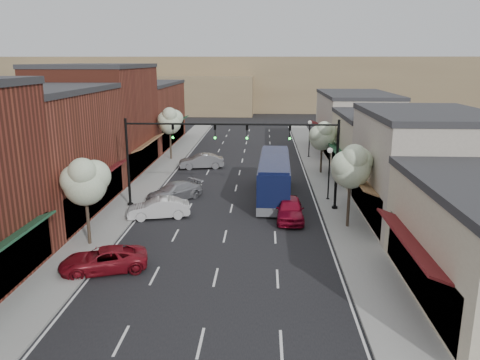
# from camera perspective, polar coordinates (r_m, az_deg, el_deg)

# --- Properties ---
(ground) EXTENTS (160.00, 160.00, 0.00)m
(ground) POSITION_cam_1_polar(r_m,az_deg,el_deg) (29.14, -2.18, -8.30)
(ground) COLOR black
(ground) RESTS_ON ground
(sidewalk_left) EXTENTS (2.80, 73.00, 0.15)m
(sidewalk_left) POSITION_cam_1_polar(r_m,az_deg,el_deg) (47.88, -10.24, 0.67)
(sidewalk_left) COLOR gray
(sidewalk_left) RESTS_ON ground
(sidewalk_right) EXTENTS (2.80, 73.00, 0.15)m
(sidewalk_right) POSITION_cam_1_polar(r_m,az_deg,el_deg) (47.00, 10.13, 0.42)
(sidewalk_right) COLOR gray
(sidewalk_right) RESTS_ON ground
(curb_left) EXTENTS (0.25, 73.00, 0.17)m
(curb_left) POSITION_cam_1_polar(r_m,az_deg,el_deg) (47.59, -8.60, 0.66)
(curb_left) COLOR gray
(curb_left) RESTS_ON ground
(curb_right) EXTENTS (0.25, 73.00, 0.17)m
(curb_right) POSITION_cam_1_polar(r_m,az_deg,el_deg) (46.84, 8.43, 0.44)
(curb_right) COLOR gray
(curb_right) RESTS_ON ground
(bldg_left_midnear) EXTENTS (10.14, 14.10, 9.40)m
(bldg_left_midnear) POSITION_cam_1_polar(r_m,az_deg,el_deg) (37.38, -23.68, 3.03)
(bldg_left_midnear) COLOR brown
(bldg_left_midnear) RESTS_ON ground
(bldg_left_midfar) EXTENTS (10.14, 14.10, 10.90)m
(bldg_left_midfar) POSITION_cam_1_polar(r_m,az_deg,el_deg) (50.02, -16.70, 7.09)
(bldg_left_midfar) COLOR maroon
(bldg_left_midfar) RESTS_ON ground
(bldg_left_far) EXTENTS (10.14, 18.10, 8.40)m
(bldg_left_far) POSITION_cam_1_polar(r_m,az_deg,el_deg) (65.35, -11.96, 7.86)
(bldg_left_far) COLOR brown
(bldg_left_far) RESTS_ON ground
(bldg_right_midnear) EXTENTS (9.14, 12.10, 7.90)m
(bldg_right_midnear) POSITION_cam_1_polar(r_m,az_deg,el_deg) (35.40, 21.41, 1.43)
(bldg_right_midnear) COLOR #B5AB9B
(bldg_right_midnear) RESTS_ON ground
(bldg_right_midfar) EXTENTS (9.14, 12.10, 6.40)m
(bldg_right_midfar) POSITION_cam_1_polar(r_m,az_deg,el_deg) (46.85, 16.82, 3.85)
(bldg_right_midfar) COLOR beige
(bldg_right_midfar) RESTS_ON ground
(bldg_right_far) EXTENTS (9.14, 16.10, 7.40)m
(bldg_right_far) POSITION_cam_1_polar(r_m,az_deg,el_deg) (60.31, 13.79, 6.76)
(bldg_right_far) COLOR #B5AB9B
(bldg_right_far) RESTS_ON ground
(hill_far) EXTENTS (120.00, 30.00, 12.00)m
(hill_far) POSITION_cam_1_polar(r_m,az_deg,el_deg) (116.92, 1.82, 11.81)
(hill_far) COLOR #7A6647
(hill_far) RESTS_ON ground
(hill_near) EXTENTS (50.00, 20.00, 8.00)m
(hill_near) POSITION_cam_1_polar(r_m,az_deg,el_deg) (108.56, -11.87, 10.26)
(hill_near) COLOR #7A6647
(hill_near) RESTS_ON ground
(signal_mast_right) EXTENTS (8.22, 0.46, 7.00)m
(signal_mast_right) POSITION_cam_1_polar(r_m,az_deg,el_deg) (35.53, 8.00, 3.52)
(signal_mast_right) COLOR black
(signal_mast_right) RESTS_ON ground
(signal_mast_left) EXTENTS (8.22, 0.46, 7.00)m
(signal_mast_left) POSITION_cam_1_polar(r_m,az_deg,el_deg) (36.31, -9.99, 3.67)
(signal_mast_left) COLOR black
(signal_mast_left) RESTS_ON ground
(tree_right_near) EXTENTS (2.85, 2.65, 5.95)m
(tree_right_near) POSITION_cam_1_polar(r_m,az_deg,el_deg) (31.99, 13.47, 1.74)
(tree_right_near) COLOR #47382B
(tree_right_near) RESTS_ON ground
(tree_right_far) EXTENTS (2.85, 2.65, 5.43)m
(tree_right_far) POSITION_cam_1_polar(r_m,az_deg,el_deg) (47.63, 10.06, 5.42)
(tree_right_far) COLOR #47382B
(tree_right_far) RESTS_ON ground
(tree_left_near) EXTENTS (2.85, 2.65, 5.69)m
(tree_left_near) POSITION_cam_1_polar(r_m,az_deg,el_deg) (29.64, -18.37, -0.05)
(tree_left_near) COLOR #47382B
(tree_left_near) RESTS_ON ground
(tree_left_far) EXTENTS (2.85, 2.65, 6.13)m
(tree_left_far) POSITION_cam_1_polar(r_m,az_deg,el_deg) (54.21, -8.53, 7.20)
(tree_left_far) COLOR #47382B
(tree_left_far) RESTS_ON ground
(lamp_post_near) EXTENTS (0.44, 0.44, 4.44)m
(lamp_post_near) POSITION_cam_1_polar(r_m,az_deg,el_deg) (38.54, 10.84, 1.79)
(lamp_post_near) COLOR black
(lamp_post_near) RESTS_ON ground
(lamp_post_far) EXTENTS (0.44, 0.44, 4.44)m
(lamp_post_far) POSITION_cam_1_polar(r_m,az_deg,el_deg) (55.64, 8.48, 5.72)
(lamp_post_far) COLOR black
(lamp_post_far) RESTS_ON ground
(coach_bus) EXTENTS (2.81, 11.39, 3.47)m
(coach_bus) POSITION_cam_1_polar(r_m,az_deg,el_deg) (39.09, 4.19, 0.40)
(coach_bus) COLOR #0D1437
(coach_bus) RESTS_ON ground
(red_hatchback) EXTENTS (1.97, 4.83, 1.64)m
(red_hatchback) POSITION_cam_1_polar(r_m,az_deg,el_deg) (34.03, 6.07, -3.52)
(red_hatchback) COLOR maroon
(red_hatchback) RESTS_ON ground
(parked_car_a) EXTENTS (5.16, 3.54, 1.31)m
(parked_car_a) POSITION_cam_1_polar(r_m,az_deg,el_deg) (26.97, -16.31, -9.33)
(parked_car_a) COLOR maroon
(parked_car_a) RESTS_ON ground
(parked_car_b) EXTENTS (4.75, 2.64, 1.48)m
(parked_car_b) POSITION_cam_1_polar(r_m,az_deg,el_deg) (34.78, -9.90, -3.40)
(parked_car_b) COLOR silver
(parked_car_b) RESTS_ON ground
(parked_car_c) EXTENTS (4.92, 5.11, 1.47)m
(parked_car_c) POSITION_cam_1_polar(r_m,az_deg,el_deg) (38.93, -8.02, -1.41)
(parked_car_c) COLOR #9A9B9F
(parked_car_c) RESTS_ON ground
(parked_car_e) EXTENTS (4.96, 2.61, 1.55)m
(parked_car_e) POSITION_cam_1_polar(r_m,az_deg,el_deg) (50.14, -4.75, 2.30)
(parked_car_e) COLOR gray
(parked_car_e) RESTS_ON ground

